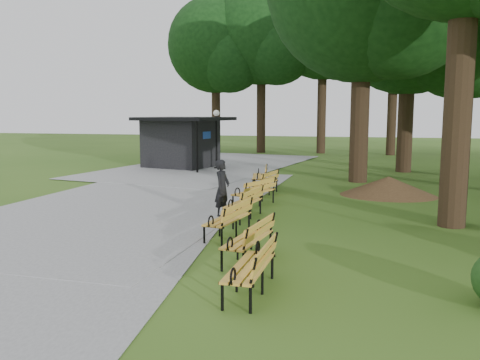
% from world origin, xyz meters
% --- Properties ---
extents(ground, '(100.00, 100.00, 0.00)m').
position_xyz_m(ground, '(0.00, 0.00, 0.00)').
color(ground, '#365C1A').
rests_on(ground, ground).
extents(path, '(12.00, 38.00, 0.06)m').
position_xyz_m(path, '(-4.00, 3.00, 0.03)').
color(path, gray).
rests_on(path, ground).
extents(person, '(0.48, 0.66, 1.65)m').
position_xyz_m(person, '(-0.45, 0.98, 0.83)').
color(person, black).
rests_on(person, ground).
extents(kiosk, '(5.15, 4.74, 2.73)m').
position_xyz_m(kiosk, '(-6.19, 13.00, 1.36)').
color(kiosk, black).
rests_on(kiosk, ground).
extents(lamp_post, '(0.32, 0.32, 3.10)m').
position_xyz_m(lamp_post, '(-4.06, 12.66, 2.23)').
color(lamp_post, black).
rests_on(lamp_post, ground).
extents(dirt_mound, '(2.88, 2.88, 0.70)m').
position_xyz_m(dirt_mound, '(4.36, 6.00, 0.35)').
color(dirt_mound, '#47301C').
rests_on(dirt_mound, ground).
extents(bench_0, '(0.68, 1.91, 0.88)m').
position_xyz_m(bench_0, '(1.66, -4.84, 0.44)').
color(bench_0, gold).
rests_on(bench_0, ground).
extents(bench_1, '(0.88, 1.97, 0.88)m').
position_xyz_m(bench_1, '(1.23, -3.05, 0.44)').
color(bench_1, gold).
rests_on(bench_1, ground).
extents(bench_2, '(0.93, 1.98, 0.88)m').
position_xyz_m(bench_2, '(0.33, -1.27, 0.44)').
color(bench_2, gold).
rests_on(bench_2, ground).
extents(bench_3, '(0.90, 1.97, 0.88)m').
position_xyz_m(bench_3, '(0.20, 0.89, 0.44)').
color(bench_3, gold).
rests_on(bench_3, ground).
extents(bench_4, '(1.31, 2.00, 0.88)m').
position_xyz_m(bench_4, '(0.06, 2.88, 0.44)').
color(bench_4, gold).
rests_on(bench_4, ground).
extents(bench_5, '(0.94, 1.98, 0.88)m').
position_xyz_m(bench_5, '(-0.05, 5.07, 0.44)').
color(bench_5, gold).
rests_on(bench_5, ground).
extents(bench_6, '(0.97, 1.98, 0.88)m').
position_xyz_m(bench_6, '(-0.56, 6.82, 0.44)').
color(bench_6, gold).
rests_on(bench_6, ground).
extents(lawn_tree_4, '(7.62, 7.62, 11.45)m').
position_xyz_m(lawn_tree_4, '(5.43, 13.75, 7.60)').
color(lawn_tree_4, black).
rests_on(lawn_tree_4, ground).
extents(tree_backdrop, '(35.59, 9.86, 16.64)m').
position_xyz_m(tree_backdrop, '(6.72, 23.21, 8.32)').
color(tree_backdrop, black).
rests_on(tree_backdrop, ground).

